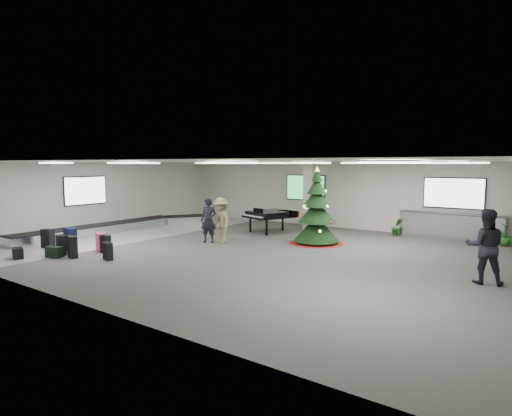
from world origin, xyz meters
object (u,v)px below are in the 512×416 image
Objects in this scene: baggage_carousel at (119,227)px; pink_suitcase at (101,242)px; traveler_bench at (485,246)px; grand_piano at (270,215)px; potted_plant_left at (397,227)px; potted_plant_right at (505,235)px; christmas_tree at (317,217)px; service_counter at (450,226)px; traveler_a at (209,220)px; traveler_b at (221,220)px.

pink_suitcase is at bearing -44.42° from baggage_carousel.
grand_piano is at bearing -35.61° from traveler_bench.
grand_piano reaches higher than potted_plant_left.
christmas_tree is at bearing -148.53° from potted_plant_right.
traveler_bench is at bearing -89.01° from potted_plant_right.
traveler_a is (-7.64, -6.37, 0.34)m from service_counter.
traveler_b is at bearing -146.07° from christmas_tree.
potted_plant_right is (9.65, 6.02, -0.46)m from traveler_a.
potted_plant_left is (-2.04, -0.54, -0.15)m from service_counter.
baggage_carousel is at bearing -152.33° from service_counter.
grand_piano is 9.44m from potted_plant_right.
pink_suitcase is (-9.58, -9.93, -0.21)m from service_counter.
baggage_carousel is 12.37× the size of potted_plant_left.
traveler_bench is at bearing 35.44° from pink_suitcase.
grand_piano is 3.02× the size of potted_plant_left.
traveler_a is at bearing -140.14° from service_counter.
christmas_tree reaches higher than service_counter.
traveler_b is at bearing -139.32° from service_counter.
service_counter is 2.05m from potted_plant_right.
pink_suitcase is 0.35× the size of traveler_bench.
traveler_bench reaches higher than pink_suitcase.
potted_plant_right is (9.09, 2.52, -0.39)m from grand_piano.
potted_plant_right reaches higher than pink_suitcase.
baggage_carousel is 4.57m from pink_suitcase.
service_counter is 5.90× the size of pink_suitcase.
christmas_tree is 3.85× the size of potted_plant_left.
potted_plant_left is at bearing 42.74° from grand_piano.
pink_suitcase is 4.09m from traveler_a.
potted_plant_left is at bearing -177.32° from potted_plant_right.
traveler_b is at bearing -16.20° from traveler_bench.
traveler_b is 0.91× the size of traveler_bench.
potted_plant_right is (4.06, 0.19, 0.04)m from potted_plant_left.
potted_plant_right is at bearing -9.89° from service_counter.
grand_piano is 3.29m from traveler_b.
potted_plant_left is at bearing -69.06° from traveler_bench.
traveler_b is 10.88m from potted_plant_right.
christmas_tree reaches higher than baggage_carousel.
christmas_tree is 4.25m from traveler_a.
service_counter is at bearing 39.98° from grand_piano.
pink_suitcase is at bearing -91.57° from grand_piano.
service_counter is 2.12m from potted_plant_left.
christmas_tree is at bearing -3.92° from grand_piano.
christmas_tree is 3.25m from grand_piano.
potted_plant_right is at bearing 58.92° from pink_suitcase.
potted_plant_right is (11.59, 9.58, 0.10)m from pink_suitcase.
baggage_carousel is 4.10× the size of grand_piano.
potted_plant_left is 4.06m from potted_plant_right.
christmas_tree is at bearing 59.79° from traveler_b.
potted_plant_right is at bearing 33.39° from grand_piano.
traveler_b is (-7.17, -6.16, 0.35)m from service_counter.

